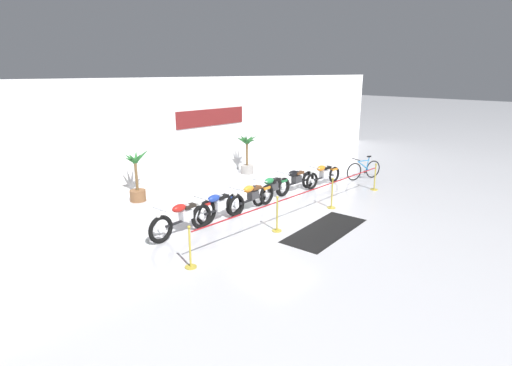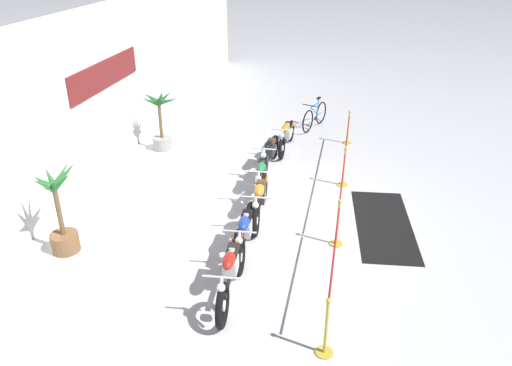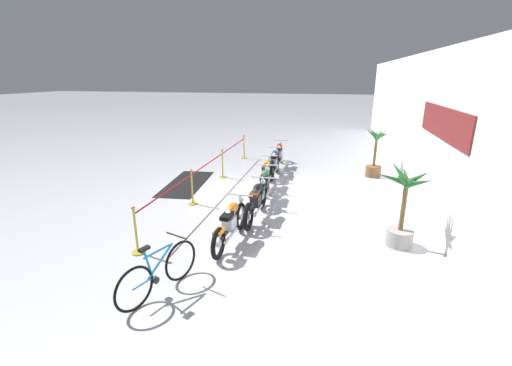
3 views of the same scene
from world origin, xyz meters
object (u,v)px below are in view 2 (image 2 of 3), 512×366
object	(u,v)px
motorcycle_blue_1	(245,233)
potted_palm_left_of_row	(60,214)
bicycle	(315,116)
potted_palm_right_of_row	(161,122)
stanchion_far_right	(348,132)
motorcycle_orange_5	(287,135)
motorcycle_orange_2	(260,199)
motorcycle_green_3	(262,176)
stanchion_far_left	(339,215)
motorcycle_black_4	(269,154)
stanchion_mid_left	(337,229)
floor_banner	(384,224)
motorcycle_red_0	(231,270)
stanchion_mid_right	(344,172)

from	to	relation	value
motorcycle_blue_1	potted_palm_left_of_row	size ratio (longest dim) A/B	1.12
bicycle	potted_palm_right_of_row	size ratio (longest dim) A/B	0.89
bicycle	potted_palm_left_of_row	distance (m)	9.22
bicycle	stanchion_far_right	xyz separation A→B (m)	(-1.16, -1.13, -0.04)
potted_palm_left_of_row	motorcycle_orange_5	bearing A→B (deg)	-30.34
motorcycle_orange_2	motorcycle_green_3	xyz separation A→B (m)	(1.19, 0.19, -0.00)
stanchion_far_left	motorcycle_orange_5	bearing A→B (deg)	19.98
motorcycle_black_4	stanchion_mid_left	size ratio (longest dim) A/B	2.08
potted_palm_right_of_row	motorcycle_blue_1	bearing A→B (deg)	-143.12
motorcycle_blue_1	motorcycle_green_3	size ratio (longest dim) A/B	1.01
motorcycle_orange_5	bicycle	size ratio (longest dim) A/B	1.25
motorcycle_orange_2	motorcycle_green_3	size ratio (longest dim) A/B	1.05
motorcycle_green_3	motorcycle_black_4	bearing A→B (deg)	2.46
motorcycle_green_3	bicycle	distance (m)	4.99
floor_banner	stanchion_far_left	bearing A→B (deg)	130.39
motorcycle_orange_2	potted_palm_right_of_row	xyz separation A→B (m)	(3.37, 3.63, 0.37)
potted_palm_right_of_row	stanchion_far_right	xyz separation A→B (m)	(1.58, -5.39, -0.48)
stanchion_far_left	motorcycle_orange_2	bearing A→B (deg)	65.86
floor_banner	motorcycle_red_0	bearing A→B (deg)	131.34
motorcycle_blue_1	potted_palm_left_of_row	bearing A→B (deg)	100.11
motorcycle_green_3	stanchion_mid_right	size ratio (longest dim) A/B	2.01
bicycle	stanchion_mid_left	distance (m)	6.97
motorcycle_orange_5	motorcycle_black_4	bearing A→B (deg)	170.16
motorcycle_red_0	motorcycle_black_4	bearing A→B (deg)	2.83
motorcycle_red_0	stanchion_far_left	size ratio (longest dim) A/B	0.27
stanchion_mid_left	motorcycle_orange_2	bearing A→B (deg)	66.51
potted_palm_right_of_row	floor_banner	bearing A→B (deg)	-116.19
potted_palm_left_of_row	floor_banner	distance (m)	6.79
potted_palm_left_of_row	stanchion_far_left	xyz separation A→B (m)	(1.29, -5.35, -0.12)
motorcycle_blue_1	stanchion_mid_left	distance (m)	1.90
motorcycle_red_0	motorcycle_orange_5	world-z (taller)	motorcycle_red_0
motorcycle_black_4	floor_banner	world-z (taller)	motorcycle_black_4
potted_palm_left_of_row	potted_palm_right_of_row	xyz separation A→B (m)	(5.45, 0.04, 0.00)
potted_palm_right_of_row	motorcycle_orange_2	bearing A→B (deg)	-132.92
motorcycle_blue_1	stanchion_far_left	distance (m)	1.91
motorcycle_black_4	motorcycle_orange_5	size ratio (longest dim) A/B	1.04
bicycle	stanchion_far_left	size ratio (longest dim) A/B	0.19
motorcycle_green_3	floor_banner	size ratio (longest dim) A/B	0.69
bicycle	stanchion_far_right	size ratio (longest dim) A/B	1.59
motorcycle_orange_2	motorcycle_orange_5	xyz separation A→B (m)	(4.05, -0.00, -0.01)
stanchion_far_left	floor_banner	size ratio (longest dim) A/B	2.89
bicycle	floor_banner	distance (m)	6.26
motorcycle_blue_1	stanchion_far_right	bearing A→B (deg)	-15.53
potted_palm_right_of_row	stanchion_far_right	size ratio (longest dim) A/B	1.78
motorcycle_green_3	bicycle	bearing A→B (deg)	-9.52
motorcycle_orange_2	motorcycle_orange_5	bearing A→B (deg)	-0.01
motorcycle_orange_5	stanchion_mid_right	xyz separation A→B (m)	(-2.04, -1.76, -0.10)
potted_palm_left_of_row	stanchion_far_right	world-z (taller)	potted_palm_left_of_row
motorcycle_green_3	stanchion_far_left	bearing A→B (deg)	-135.47
motorcycle_green_3	stanchion_mid_right	world-z (taller)	stanchion_mid_right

